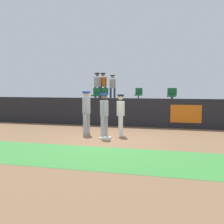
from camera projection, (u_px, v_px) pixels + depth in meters
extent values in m
plane|color=brown|center=(108.00, 139.00, 11.38)|extent=(60.00, 60.00, 0.00)
cube|color=#388438|center=(82.00, 156.00, 8.55)|extent=(18.00, 2.80, 0.01)
cube|color=white|center=(105.00, 138.00, 11.31)|extent=(0.40, 0.40, 0.08)
cylinder|color=white|center=(120.00, 125.00, 12.23)|extent=(0.15, 0.15, 0.86)
cylinder|color=white|center=(121.00, 126.00, 11.92)|extent=(0.15, 0.15, 0.86)
cylinder|color=white|center=(121.00, 108.00, 12.01)|extent=(0.44, 0.44, 0.61)
sphere|color=beige|center=(121.00, 97.00, 11.97)|extent=(0.23, 0.23, 0.23)
cube|color=black|center=(121.00, 95.00, 11.96)|extent=(0.31, 0.31, 0.08)
cylinder|color=white|center=(120.00, 108.00, 12.21)|extent=(0.09, 0.09, 0.57)
cylinder|color=white|center=(121.00, 108.00, 11.81)|extent=(0.09, 0.09, 0.57)
ellipsoid|color=brown|center=(122.00, 113.00, 12.24)|extent=(0.19, 0.23, 0.28)
cylinder|color=#9EA3AD|center=(88.00, 123.00, 12.57)|extent=(0.16, 0.16, 0.93)
cylinder|color=#9EA3AD|center=(85.00, 124.00, 12.25)|extent=(0.16, 0.16, 0.93)
cylinder|color=#9EA3AD|center=(86.00, 106.00, 12.34)|extent=(0.39, 0.39, 0.65)
sphere|color=tan|center=(86.00, 94.00, 12.30)|extent=(0.24, 0.24, 0.24)
cube|color=#193899|center=(86.00, 92.00, 12.29)|extent=(0.28, 0.28, 0.08)
cylinder|color=#9EA3AD|center=(88.00, 105.00, 12.54)|extent=(0.09, 0.09, 0.61)
cylinder|color=#9EA3AD|center=(84.00, 106.00, 12.14)|extent=(0.09, 0.09, 0.61)
cylinder|color=#9EA3AD|center=(106.00, 126.00, 11.76)|extent=(0.15, 0.15, 0.89)
cylinder|color=#9EA3AD|center=(102.00, 127.00, 11.47)|extent=(0.15, 0.15, 0.89)
cylinder|color=#9EA3AD|center=(104.00, 108.00, 11.55)|extent=(0.40, 0.40, 0.63)
sphere|color=brown|center=(104.00, 96.00, 11.50)|extent=(0.23, 0.23, 0.23)
cube|color=#193899|center=(104.00, 94.00, 11.50)|extent=(0.28, 0.28, 0.08)
cylinder|color=#9EA3AD|center=(106.00, 107.00, 11.73)|extent=(0.09, 0.09, 0.59)
cylinder|color=#9EA3AD|center=(102.00, 108.00, 11.36)|extent=(0.09, 0.09, 0.59)
cube|color=black|center=(128.00, 112.00, 15.01)|extent=(18.00, 0.24, 1.48)
cube|color=orange|center=(186.00, 114.00, 14.12)|extent=(1.50, 0.02, 0.89)
cube|color=#59595E|center=(137.00, 111.00, 17.49)|extent=(18.00, 4.80, 1.17)
cylinder|color=#4C4C51|center=(171.00, 100.00, 15.72)|extent=(0.08, 0.08, 0.40)
cube|color=#19592D|center=(171.00, 96.00, 15.70)|extent=(0.47, 0.44, 0.08)
cube|color=#19592D|center=(172.00, 92.00, 15.86)|extent=(0.47, 0.06, 0.40)
cylinder|color=#4C4C51|center=(138.00, 98.00, 18.01)|extent=(0.08, 0.08, 0.40)
cube|color=#19592D|center=(138.00, 95.00, 17.99)|extent=(0.44, 0.44, 0.08)
cube|color=#19592D|center=(139.00, 91.00, 18.15)|extent=(0.44, 0.06, 0.40)
cylinder|color=#4C4C51|center=(96.00, 99.00, 16.86)|extent=(0.08, 0.08, 0.40)
cube|color=#19592D|center=(96.00, 95.00, 16.84)|extent=(0.44, 0.44, 0.08)
cube|color=#19592D|center=(97.00, 91.00, 17.00)|extent=(0.44, 0.06, 0.40)
cylinder|color=#4C4C51|center=(104.00, 98.00, 18.60)|extent=(0.08, 0.08, 0.40)
cube|color=#19592D|center=(104.00, 95.00, 18.58)|extent=(0.44, 0.44, 0.08)
cube|color=#19592D|center=(105.00, 91.00, 18.74)|extent=(0.44, 0.06, 0.40)
cylinder|color=#4C4C51|center=(173.00, 98.00, 17.45)|extent=(0.08, 0.08, 0.40)
cube|color=#19592D|center=(173.00, 95.00, 17.44)|extent=(0.45, 0.44, 0.08)
cube|color=#19592D|center=(173.00, 91.00, 17.60)|extent=(0.45, 0.06, 0.40)
cylinder|color=#33384C|center=(115.00, 94.00, 19.22)|extent=(0.14, 0.14, 0.84)
cylinder|color=#33384C|center=(111.00, 94.00, 19.38)|extent=(0.14, 0.14, 0.84)
cylinder|color=#A5998C|center=(113.00, 84.00, 19.24)|extent=(0.40, 0.40, 0.59)
sphere|color=tan|center=(113.00, 77.00, 19.20)|extent=(0.22, 0.22, 0.22)
cube|color=black|center=(113.00, 76.00, 19.19)|extent=(0.28, 0.28, 0.08)
cylinder|color=#A5998C|center=(115.00, 83.00, 19.13)|extent=(0.09, 0.09, 0.55)
cylinder|color=#A5998C|center=(110.00, 83.00, 19.34)|extent=(0.09, 0.09, 0.55)
cylinder|color=#33384C|center=(105.00, 93.00, 19.67)|extent=(0.16, 0.16, 0.92)
cylinder|color=#33384C|center=(101.00, 93.00, 19.77)|extent=(0.16, 0.16, 0.92)
cylinder|color=#BF5919|center=(103.00, 82.00, 19.65)|extent=(0.37, 0.37, 0.65)
sphere|color=#8C6647|center=(103.00, 75.00, 19.61)|extent=(0.24, 0.24, 0.24)
cube|color=black|center=(103.00, 73.00, 19.60)|extent=(0.26, 0.26, 0.08)
cylinder|color=#BF5919|center=(106.00, 82.00, 19.59)|extent=(0.09, 0.09, 0.61)
cylinder|color=#BF5919|center=(100.00, 82.00, 19.71)|extent=(0.09, 0.09, 0.61)
cylinder|color=#33384C|center=(99.00, 93.00, 19.49)|extent=(0.16, 0.16, 0.92)
cylinder|color=#33384C|center=(95.00, 93.00, 19.67)|extent=(0.16, 0.16, 0.92)
cylinder|color=#A5998C|center=(97.00, 82.00, 19.51)|extent=(0.44, 0.44, 0.65)
sphere|color=brown|center=(97.00, 75.00, 19.47)|extent=(0.24, 0.24, 0.24)
cube|color=black|center=(97.00, 73.00, 19.46)|extent=(0.31, 0.31, 0.08)
cylinder|color=#A5998C|center=(100.00, 82.00, 19.40)|extent=(0.09, 0.09, 0.60)
cylinder|color=#A5998C|center=(95.00, 82.00, 19.63)|extent=(0.09, 0.09, 0.60)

